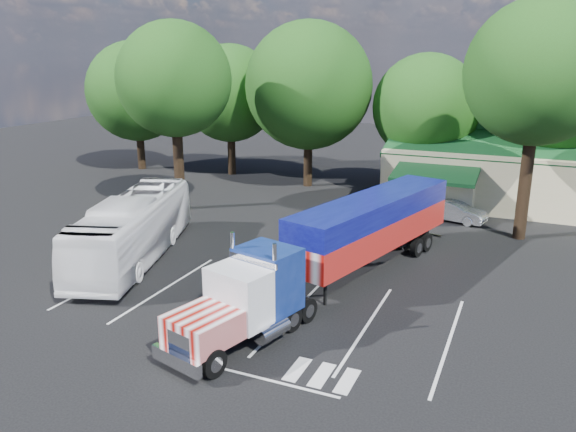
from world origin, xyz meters
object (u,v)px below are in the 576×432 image
at_px(semi_truck, 345,239).
at_px(tour_bus, 134,228).
at_px(silver_sedan, 454,211).
at_px(bicycle, 401,241).
at_px(woman, 347,250).

height_order(semi_truck, tour_bus, semi_truck).
bearing_deg(tour_bus, silver_sedan, 25.40).
bearing_deg(bicycle, silver_sedan, 35.20).
distance_m(woman, bicycle, 4.40).
height_order(semi_truck, woman, semi_truck).
bearing_deg(woman, semi_truck, -179.66).
bearing_deg(silver_sedan, bicycle, 176.25).
height_order(woman, tour_bus, tour_bus).
xyz_separation_m(semi_truck, silver_sedan, (3.24, 12.71, -1.55)).
distance_m(semi_truck, woman, 2.65).
xyz_separation_m(tour_bus, silver_sedan, (14.45, 13.88, -1.00)).
relative_size(semi_truck, woman, 10.82).
bearing_deg(silver_sedan, semi_truck, 178.51).
bearing_deg(semi_truck, bicycle, 93.24).
height_order(bicycle, silver_sedan, silver_sedan).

